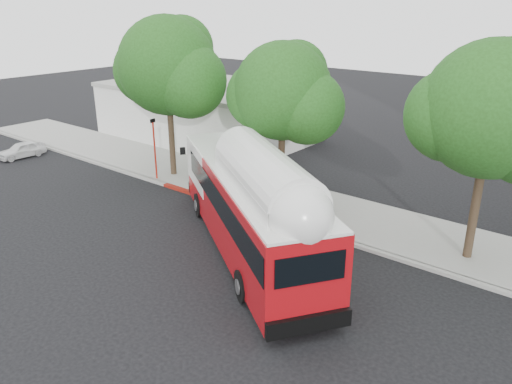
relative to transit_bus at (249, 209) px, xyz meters
The scene contains 11 objects.
ground 2.41m from the transit_bus, 154.85° to the right, with size 120.00×120.00×0.00m, color black.
sidewalk 6.35m from the transit_bus, 101.71° to the left, with size 60.00×5.00×0.15m, color gray.
curb_strip 4.03m from the transit_bus, 110.27° to the left, with size 60.00×0.30×0.15m, color gray.
red_curb_segment 5.71m from the transit_bus, 141.83° to the left, with size 10.00×0.32×0.16m, color maroon.
street_tree_left 11.88m from the transit_bus, 152.94° to the left, with size 6.67×5.80×9.74m.
street_tree_mid 6.98m from the transit_bus, 108.38° to the left, with size 5.75×5.00×8.62m.
street_tree_right 10.65m from the transit_bus, 32.75° to the left, with size 6.21×5.40×9.18m.
low_commercial_bldg 20.30m from the transit_bus, 138.60° to the left, with size 16.20×10.20×4.25m.
transit_bus is the anchor object (origin of this frame).
parked_car 21.71m from the transit_bus, behind, with size 3.22×1.29×1.10m, color silver.
signal_pole 11.00m from the transit_bus, 160.59° to the left, with size 0.11×0.37×3.87m.
Camera 1 is at (13.74, -14.69, 10.35)m, focal length 35.00 mm.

